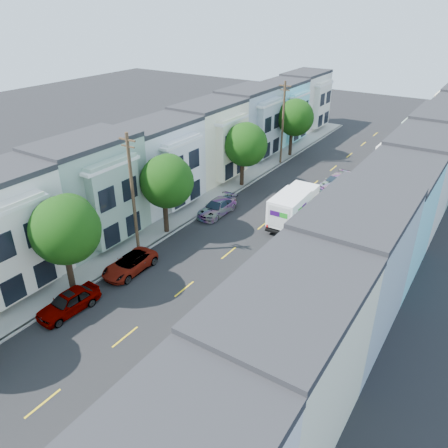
% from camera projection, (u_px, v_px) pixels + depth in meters
% --- Properties ---
extents(ground, '(160.00, 160.00, 0.00)m').
position_uv_depth(ground, '(184.00, 289.00, 31.64)').
color(ground, black).
rests_on(ground, ground).
extents(road_slab, '(12.00, 70.00, 0.02)m').
position_uv_depth(road_slab, '(278.00, 213.00, 42.77)').
color(road_slab, black).
rests_on(road_slab, ground).
extents(curb_left, '(0.30, 70.00, 0.15)m').
position_uv_depth(curb_left, '(226.00, 199.00, 45.68)').
color(curb_left, gray).
rests_on(curb_left, ground).
extents(curb_right, '(0.30, 70.00, 0.15)m').
position_uv_depth(curb_right, '(338.00, 228.00, 39.81)').
color(curb_right, gray).
rests_on(curb_right, ground).
extents(sidewalk_left, '(2.60, 70.00, 0.15)m').
position_uv_depth(sidewalk_left, '(216.00, 196.00, 46.31)').
color(sidewalk_left, gray).
rests_on(sidewalk_left, ground).
extents(sidewalk_right, '(2.60, 70.00, 0.15)m').
position_uv_depth(sidewalk_right, '(352.00, 232.00, 39.18)').
color(sidewalk_right, gray).
rests_on(sidewalk_right, ground).
extents(centerline, '(0.12, 70.00, 0.01)m').
position_uv_depth(centerline, '(278.00, 213.00, 42.78)').
color(centerline, gold).
rests_on(centerline, ground).
extents(townhouse_row_left, '(5.00, 70.00, 8.50)m').
position_uv_depth(townhouse_row_left, '(188.00, 189.00, 48.18)').
color(townhouse_row_left, '#8BEAEF').
rests_on(townhouse_row_left, ground).
extents(townhouse_row_right, '(5.00, 70.00, 8.50)m').
position_uv_depth(townhouse_row_right, '(395.00, 244.00, 37.37)').
color(townhouse_row_right, '#8BEAEF').
rests_on(townhouse_row_right, ground).
extents(tree_b, '(4.70, 4.70, 7.43)m').
position_uv_depth(tree_b, '(65.00, 230.00, 29.02)').
color(tree_b, black).
rests_on(tree_b, ground).
extents(tree_c, '(4.57, 4.57, 7.30)m').
position_uv_depth(tree_c, '(166.00, 181.00, 36.81)').
color(tree_c, black).
rests_on(tree_c, ground).
extents(tree_d, '(4.70, 4.70, 7.18)m').
position_uv_depth(tree_d, '(245.00, 145.00, 46.58)').
color(tree_d, black).
rests_on(tree_d, ground).
extents(tree_e, '(4.70, 4.70, 7.53)m').
position_uv_depth(tree_e, '(295.00, 118.00, 55.63)').
color(tree_e, black).
rests_on(tree_e, ground).
extents(tree_far_r, '(3.10, 3.10, 5.17)m').
position_uv_depth(tree_far_r, '(395.00, 151.00, 48.62)').
color(tree_far_r, black).
rests_on(tree_far_r, ground).
extents(utility_pole_near, '(1.60, 0.26, 10.00)m').
position_uv_depth(utility_pole_near, '(133.00, 196.00, 33.80)').
color(utility_pole_near, '#42301E').
rests_on(utility_pole_near, ground).
extents(utility_pole_far, '(1.60, 0.26, 10.00)m').
position_uv_depth(utility_pole_far, '(283.00, 123.00, 53.10)').
color(utility_pole_far, '#42301E').
rests_on(utility_pole_far, ground).
extents(fedex_truck, '(2.51, 6.52, 3.13)m').
position_uv_depth(fedex_truck, '(293.00, 206.00, 40.16)').
color(fedex_truck, white).
rests_on(fedex_truck, ground).
extents(lead_sedan, '(2.58, 4.87, 1.39)m').
position_uv_depth(lead_sedan, '(335.00, 182.00, 48.22)').
color(lead_sedan, black).
rests_on(lead_sedan, ground).
extents(parked_left_b, '(2.03, 4.70, 1.50)m').
position_uv_depth(parked_left_b, '(69.00, 302.00, 29.08)').
color(parked_left_b, '#0F1E37').
rests_on(parked_left_b, ground).
extents(parked_left_c, '(2.25, 4.72, 1.30)m').
position_uv_depth(parked_left_c, '(130.00, 264.00, 33.39)').
color(parked_left_c, '#919AA4').
rests_on(parked_left_c, ground).
extents(parked_left_d, '(2.05, 4.77, 1.43)m').
position_uv_depth(parked_left_d, '(217.00, 207.00, 42.28)').
color(parked_left_d, '#370B12').
rests_on(parked_left_d, ground).
extents(parked_right_a, '(2.73, 5.47, 1.49)m').
position_uv_depth(parked_right_a, '(159.00, 389.00, 22.66)').
color(parked_right_a, '#2D3135').
rests_on(parked_right_a, ground).
extents(parked_right_b, '(1.89, 4.50, 1.35)m').
position_uv_depth(parked_right_b, '(234.00, 313.00, 28.22)').
color(parked_right_b, silver).
rests_on(parked_right_b, ground).
extents(parked_right_c, '(1.87, 4.00, 1.25)m').
position_uv_depth(parked_right_c, '(338.00, 208.00, 42.31)').
color(parked_right_c, black).
rests_on(parked_right_c, ground).
extents(parked_right_d, '(2.58, 5.55, 1.54)m').
position_uv_depth(parked_right_d, '(373.00, 171.00, 50.97)').
color(parked_right_d, black).
rests_on(parked_right_d, ground).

